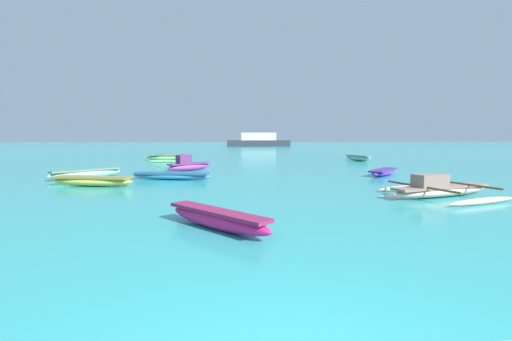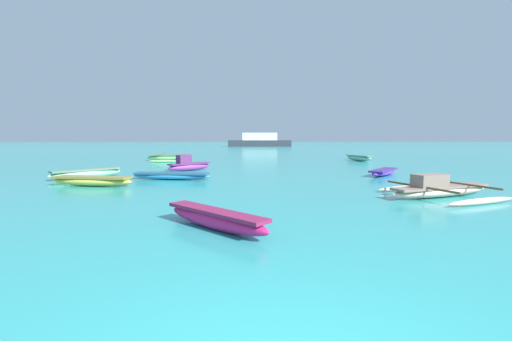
% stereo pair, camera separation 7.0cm
% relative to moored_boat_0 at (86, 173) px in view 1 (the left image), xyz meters
% --- Properties ---
extents(moored_boat_0, '(2.81, 2.83, 0.45)m').
position_rel_moored_boat_0_xyz_m(moored_boat_0, '(0.00, 0.00, 0.00)').
color(moored_boat_0, '#94D4A3').
rests_on(moored_boat_0, ground_plane).
extents(moored_boat_1, '(1.58, 2.89, 0.48)m').
position_rel_moored_boat_0_xyz_m(moored_boat_1, '(17.36, 10.98, 0.01)').
color(moored_boat_1, '#8BD0B6').
rests_on(moored_boat_1, ground_plane).
extents(moored_boat_2, '(3.90, 1.41, 0.33)m').
position_rel_moored_boat_0_xyz_m(moored_boat_2, '(4.23, -0.65, -0.06)').
color(moored_boat_2, '#2984BF').
rests_on(moored_boat_2, ground_plane).
extents(moored_boat_3, '(4.17, 3.80, 0.79)m').
position_rel_moored_boat_0_xyz_m(moored_boat_3, '(14.19, -5.82, 0.01)').
color(moored_boat_3, beige).
rests_on(moored_boat_3, ground_plane).
extents(moored_boat_4, '(2.56, 2.33, 0.95)m').
position_rel_moored_boat_0_xyz_m(moored_boat_4, '(4.41, 3.57, 0.08)').
color(moored_boat_4, purple).
rests_on(moored_boat_4, ground_plane).
extents(moored_boat_5, '(3.60, 1.48, 0.39)m').
position_rel_moored_boat_0_xyz_m(moored_boat_5, '(1.36, -2.60, -0.03)').
color(moored_boat_5, '#D0C44B').
rests_on(moored_boat_5, ground_plane).
extents(moored_boat_6, '(2.55, 2.59, 0.43)m').
position_rel_moored_boat_0_xyz_m(moored_boat_6, '(6.91, -9.48, -0.01)').
color(moored_boat_6, '#D9206F').
rests_on(moored_boat_6, ground_plane).
extents(moored_boat_7, '(2.50, 2.79, 0.32)m').
position_rel_moored_boat_0_xyz_m(moored_boat_7, '(15.02, 0.60, -0.07)').
color(moored_boat_7, '#6133CC').
rests_on(moored_boat_7, ground_plane).
extents(moored_boat_8, '(3.81, 3.92, 0.55)m').
position_rel_moored_boat_0_xyz_m(moored_boat_8, '(1.66, 11.81, 0.01)').
color(moored_boat_8, '#8CD77B').
rests_on(moored_boat_8, ground_plane).
extents(distant_ferry, '(12.40, 2.73, 2.73)m').
position_rel_moored_boat_0_xyz_m(distant_ferry, '(11.45, 51.13, 0.86)').
color(distant_ferry, '#2D333D').
rests_on(distant_ferry, ground_plane).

